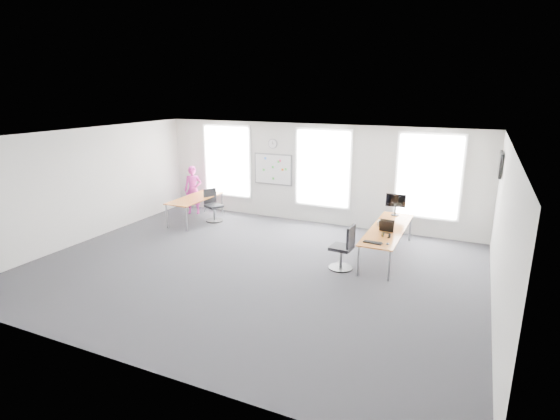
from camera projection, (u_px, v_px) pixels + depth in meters
The scene contains 24 objects.
floor at pixel (252, 268), 10.05m from camera, with size 10.00×10.00×0.00m, color #2D2D32.
ceiling at pixel (250, 137), 9.25m from camera, with size 10.00×10.00×0.00m, color white.
wall_back at pixel (314, 174), 13.15m from camera, with size 10.00×10.00×0.00m, color silver.
wall_front at pixel (116, 271), 6.14m from camera, with size 10.00×10.00×0.00m, color silver.
wall_left at pixel (86, 185), 11.65m from camera, with size 10.00×10.00×0.00m, color silver.
wall_right at pixel (502, 235), 7.64m from camera, with size 10.00×10.00×0.00m, color silver.
window_left at pixel (227, 161), 14.27m from camera, with size 1.60×0.06×2.20m, color white.
window_mid at pixel (323, 168), 12.95m from camera, with size 1.60×0.06×2.20m, color white.
window_right at pixel (429, 177), 11.75m from camera, with size 1.60×0.06×2.20m, color white.
desk_right at pixel (388, 230), 10.56m from camera, with size 0.79×2.98×0.72m.
desk_left at pixel (195, 199), 13.46m from camera, with size 0.82×2.05×0.75m.
chair_right at pixel (344, 250), 9.87m from camera, with size 0.56×0.56×1.05m.
chair_left at pixel (213, 207), 13.56m from camera, with size 0.60×0.60×1.00m.
person at pixel (193, 190), 14.27m from camera, with size 0.57×0.38×1.57m, color #BE2B91.
whiteboard at pixel (273, 169), 13.65m from camera, with size 1.20×0.03×0.90m, color white.
wall_clock at pixel (273, 144), 13.44m from camera, with size 0.30×0.30×0.04m, color gray.
tv at pixel (501, 164), 10.08m from camera, with size 0.06×0.90×0.55m, color black.
keyboard at pixel (373, 243), 9.54m from camera, with size 0.41×0.15×0.02m, color black.
mouse at pixel (388, 244), 9.42m from camera, with size 0.07×0.11×0.04m, color black.
lens_cap at pixel (388, 238), 9.86m from camera, with size 0.06×0.06×0.01m, color black.
headphones at pixel (386, 235), 9.90m from camera, with size 0.19×0.10×0.11m.
laptop_sleeve at pixel (386, 226), 10.27m from camera, with size 0.35×0.22×0.28m.
paper_stack at pixel (383, 223), 10.80m from camera, with size 0.29×0.21×0.10m, color beige.
monitor at pixel (396, 203), 11.54m from camera, with size 0.53×0.21×0.58m.
Camera 1 is at (4.47, -8.21, 3.97)m, focal length 28.00 mm.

